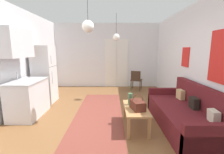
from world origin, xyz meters
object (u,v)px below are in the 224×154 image
object	(u,v)px
handbag	(138,105)
accent_chair	(137,79)
pendant_lamp_near	(88,26)
couch	(186,114)
coffee_table	(136,110)
bamboo_vase	(131,99)
pendant_lamp_far	(117,37)
refrigerator	(45,74)

from	to	relation	value
handbag	accent_chair	size ratio (longest dim) A/B	0.48
pendant_lamp_near	couch	bearing A→B (deg)	-7.08
coffee_table	handbag	distance (m)	0.20
couch	coffee_table	size ratio (longest dim) A/B	2.25
couch	bamboo_vase	distance (m)	1.22
coffee_table	pendant_lamp_near	xyz separation A→B (m)	(-1.00, 0.28, 1.73)
couch	pendant_lamp_far	xyz separation A→B (m)	(-1.44, 1.90, 1.75)
refrigerator	accent_chair	xyz separation A→B (m)	(3.07, 1.38, -0.42)
couch	accent_chair	distance (m)	3.07
bamboo_vase	refrigerator	size ratio (longest dim) A/B	0.27
bamboo_vase	accent_chair	bearing A→B (deg)	78.67
refrigerator	pendant_lamp_near	world-z (taller)	pendant_lamp_near
coffee_table	pendant_lamp_far	world-z (taller)	pendant_lamp_far
handbag	pendant_lamp_far	size ratio (longest dim) A/B	0.46
coffee_table	pendant_lamp_near	world-z (taller)	pendant_lamp_near
pendant_lamp_far	handbag	bearing A→B (deg)	-79.49
accent_chair	coffee_table	bearing A→B (deg)	100.75
refrigerator	coffee_table	bearing A→B (deg)	-32.44
handbag	refrigerator	xyz separation A→B (m)	(-2.61, 1.77, 0.34)
couch	handbag	xyz separation A→B (m)	(-1.06, -0.15, 0.27)
couch	coffee_table	world-z (taller)	couch
couch	refrigerator	size ratio (longest dim) A/B	1.24
accent_chair	pendant_lamp_far	distance (m)	2.09
coffee_table	pendant_lamp_far	distance (m)	2.56
coffee_table	handbag	world-z (taller)	handbag
couch	refrigerator	world-z (taller)	refrigerator
couch	accent_chair	bearing A→B (deg)	101.37
refrigerator	pendant_lamp_near	distance (m)	2.43
bamboo_vase	refrigerator	bearing A→B (deg)	149.01
accent_chair	bamboo_vase	bearing A→B (deg)	98.39
couch	refrigerator	xyz separation A→B (m)	(-3.67, 1.62, 0.60)
couch	pendant_lamp_near	bearing A→B (deg)	172.92
bamboo_vase	accent_chair	world-z (taller)	bamboo_vase
refrigerator	pendant_lamp_far	bearing A→B (deg)	7.24
handbag	accent_chair	world-z (taller)	accent_chair
couch	handbag	world-z (taller)	couch
pendant_lamp_far	couch	bearing A→B (deg)	-52.82
accent_chair	pendant_lamp_far	bearing A→B (deg)	72.34
couch	refrigerator	distance (m)	4.06
couch	refrigerator	bearing A→B (deg)	156.17
handbag	coffee_table	bearing A→B (deg)	98.51
refrigerator	couch	bearing A→B (deg)	-23.83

